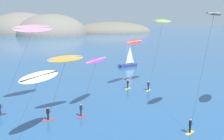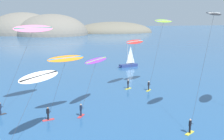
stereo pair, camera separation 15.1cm
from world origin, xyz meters
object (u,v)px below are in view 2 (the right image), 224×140
at_px(kitesurfer_red, 134,46).
at_px(kitesurfer_purple, 95,64).
at_px(kitesurfer_lime, 162,26).
at_px(sailboat_near, 127,64).
at_px(kitesurfer_white, 37,82).
at_px(kitesurfer_black, 212,25).
at_px(kitesurfer_orange, 64,63).
at_px(kitesurfer_pink, 32,33).

height_order(kitesurfer_red, kitesurfer_purple, kitesurfer_red).
height_order(kitesurfer_lime, kitesurfer_purple, kitesurfer_lime).
bearing_deg(sailboat_near, kitesurfer_white, -117.05).
distance_m(sailboat_near, kitesurfer_black, 38.95).
relative_size(kitesurfer_purple, kitesurfer_black, 0.53).
bearing_deg(kitesurfer_orange, kitesurfer_red, 44.20).
height_order(kitesurfer_pink, kitesurfer_black, kitesurfer_black).
bearing_deg(kitesurfer_red, kitesurfer_orange, -135.80).
xyz_separation_m(sailboat_near, kitesurfer_orange, (-16.99, -31.98, 6.31)).
bearing_deg(sailboat_near, kitesurfer_black, -90.01).
relative_size(kitesurfer_lime, kitesurfer_white, 1.62).
bearing_deg(kitesurfer_orange, kitesurfer_purple, 30.24).
distance_m(sailboat_near, kitesurfer_white, 44.40).
relative_size(sailboat_near, kitesurfer_white, 0.78).
distance_m(kitesurfer_lime, kitesurfer_white, 28.43).
xyz_separation_m(sailboat_near, kitesurfer_black, (-0.01, -37.32, 11.13)).
bearing_deg(kitesurfer_purple, kitesurfer_orange, -149.76).
bearing_deg(kitesurfer_black, kitesurfer_pink, 153.90).
height_order(sailboat_near, kitesurfer_red, kitesurfer_red).
distance_m(kitesurfer_pink, kitesurfer_purple, 9.75).
xyz_separation_m(kitesurfer_orange, kitesurfer_black, (16.99, -5.34, 4.82)).
bearing_deg(sailboat_near, kitesurfer_lime, -87.85).
distance_m(kitesurfer_white, kitesurfer_red, 25.48).
relative_size(sailboat_near, kitesurfer_black, 0.44).
height_order(kitesurfer_orange, kitesurfer_black, kitesurfer_black).
height_order(sailboat_near, kitesurfer_pink, kitesurfer_pink).
bearing_deg(kitesurfer_red, kitesurfer_black, -77.32).
xyz_separation_m(kitesurfer_white, kitesurfer_purple, (7.33, 9.73, -0.19)).
bearing_deg(kitesurfer_lime, kitesurfer_pink, -163.16).
relative_size(kitesurfer_red, kitesurfer_black, 0.64).
bearing_deg(kitesurfer_lime, kitesurfer_purple, -145.91).
height_order(sailboat_near, kitesurfer_white, kitesurfer_white).
xyz_separation_m(sailboat_near, kitesurfer_white, (-20.02, -39.20, 5.79)).
bearing_deg(kitesurfer_lime, kitesurfer_orange, -146.82).
relative_size(sailboat_near, kitesurfer_pink, 0.51).
relative_size(kitesurfer_white, kitesurfer_red, 0.88).
xyz_separation_m(sailboat_near, kitesurfer_pink, (-21.10, -26.99, 9.87)).
distance_m(kitesurfer_orange, kitesurfer_red, 18.07).
relative_size(kitesurfer_pink, kitesurfer_orange, 1.47).
xyz_separation_m(kitesurfer_lime, kitesurfer_orange, (-17.76, -11.61, -4.11)).
relative_size(kitesurfer_white, kitesurfer_purple, 1.06).
bearing_deg(kitesurfer_red, kitesurfer_purple, -130.61).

